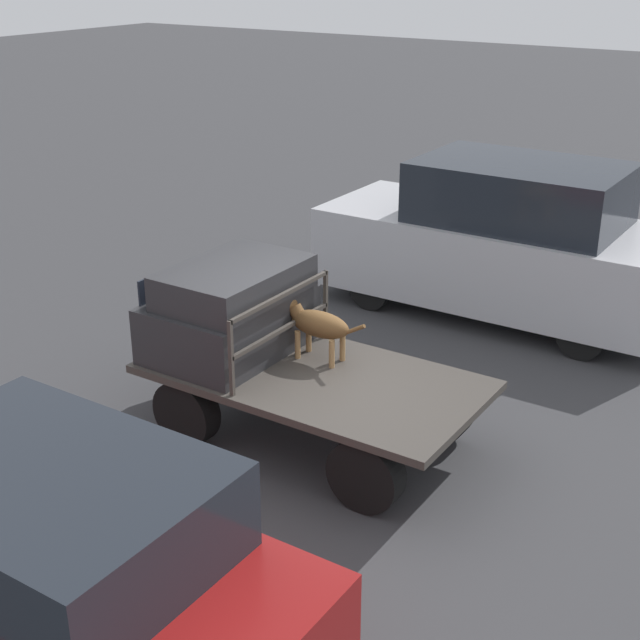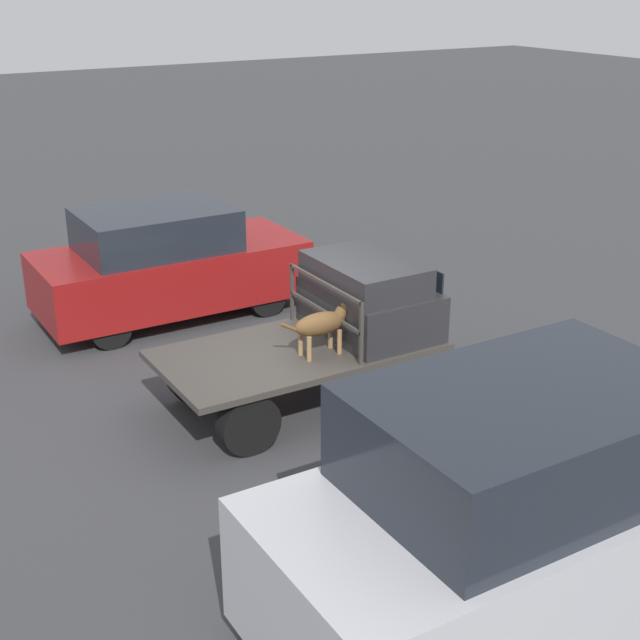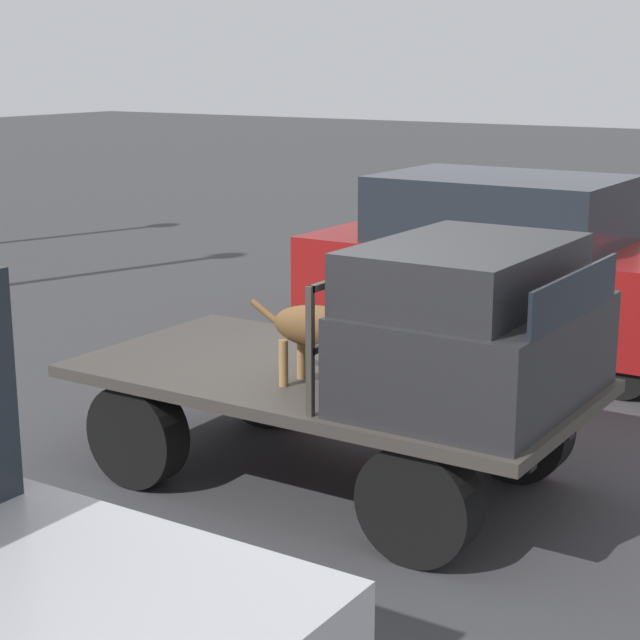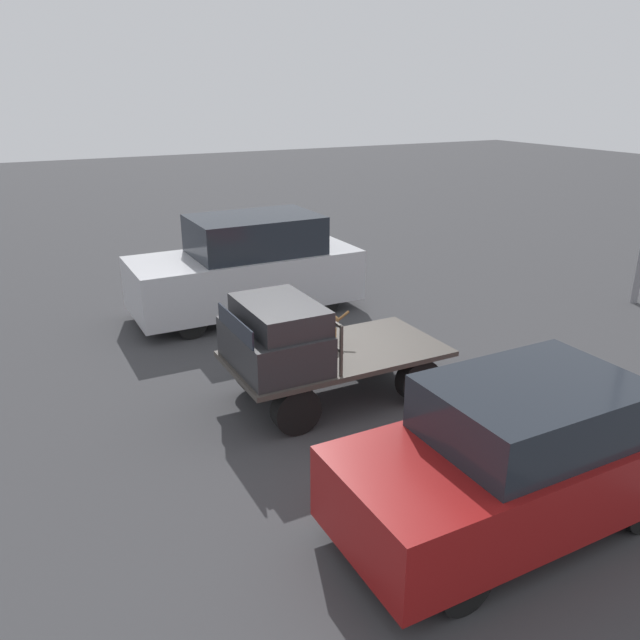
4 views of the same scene
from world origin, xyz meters
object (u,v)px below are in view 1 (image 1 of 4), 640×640
flatbed_truck (313,393)px  dog (313,322)px  parked_sedan (40,572)px  parked_pickup_far (503,242)px

flatbed_truck → dog: dog is taller
flatbed_truck → parked_sedan: (-0.23, 3.69, 0.31)m
dog → parked_pickup_far: size_ratio=0.22×
parked_pickup_far → parked_sedan: bearing=83.7°
flatbed_truck → parked_pickup_far: size_ratio=0.71×
flatbed_truck → parked_pickup_far: bearing=-93.0°
dog → parked_sedan: size_ratio=0.27×
parked_sedan → parked_pickup_far: 8.06m
flatbed_truck → parked_sedan: bearing=93.6°
dog → parked_pickup_far: parked_pickup_far is taller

